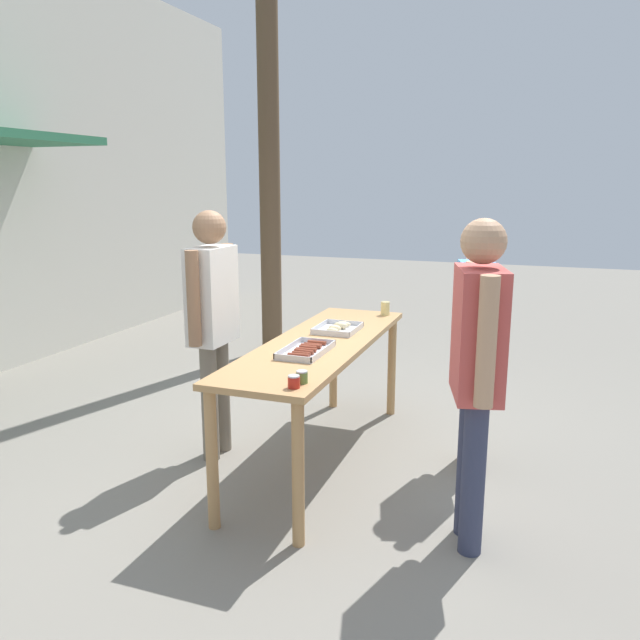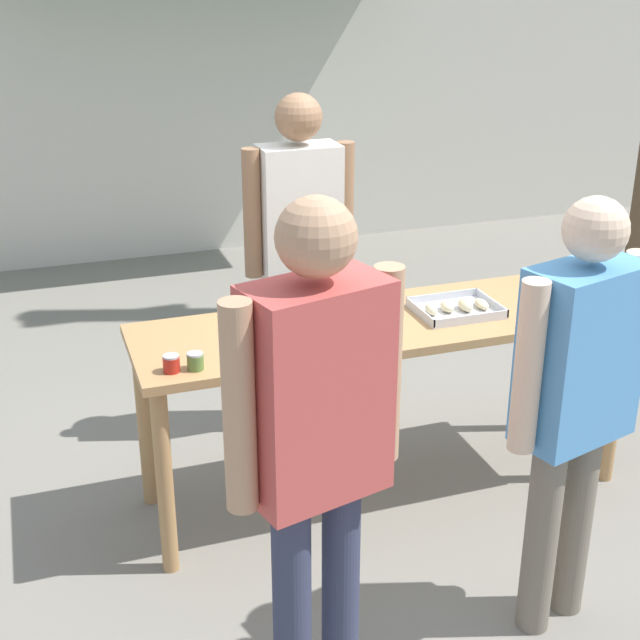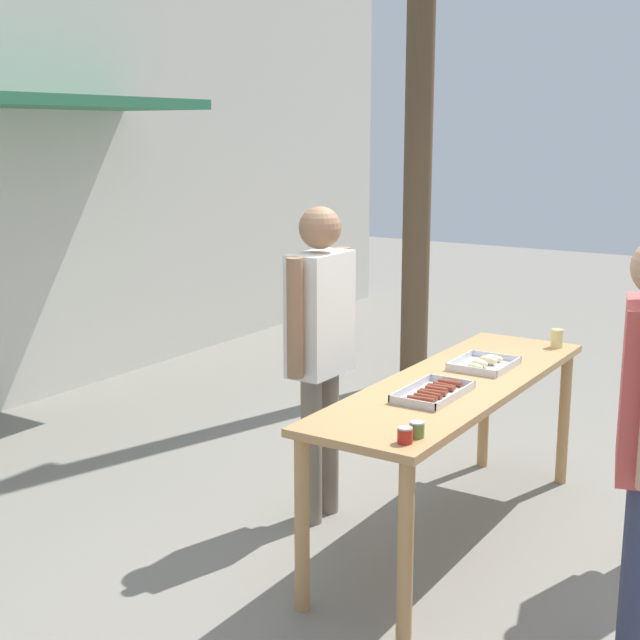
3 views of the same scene
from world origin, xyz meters
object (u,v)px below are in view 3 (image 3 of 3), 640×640
Objects in this scene: condiment_jar_mustard at (405,435)px; condiment_jar_ketchup at (417,430)px; food_tray_buns at (484,364)px; food_tray_sausages at (433,393)px; beer_cup at (557,338)px; person_server_behind_table at (320,335)px.

condiment_jar_mustard and condiment_jar_ketchup have the same top height.
food_tray_buns is at bearing 8.26° from condiment_jar_mustard.
food_tray_sausages is at bearing 15.97° from condiment_jar_mustard.
food_tray_buns is (0.66, -0.00, 0.00)m from food_tray_sausages.
beer_cup reaches higher than food_tray_buns.
food_tray_sausages is 0.26× the size of person_server_behind_table.
food_tray_sausages is 4.14× the size of beer_cup.
food_tray_sausages is 1.26× the size of food_tray_buns.
beer_cup is 1.53m from person_server_behind_table.
beer_cup is (2.02, 0.00, 0.02)m from condiment_jar_mustard.
food_tray_sausages is at bearing 179.99° from food_tray_buns.
condiment_jar_mustard is 1.00× the size of condiment_jar_ketchup.
person_server_behind_table reaches higher than condiment_jar_mustard.
condiment_jar_ketchup is (0.09, -0.01, 0.00)m from condiment_jar_mustard.
food_tray_buns is 3.29× the size of beer_cup.
condiment_jar_mustard is (-0.68, -0.20, 0.02)m from food_tray_sausages.
person_server_behind_table is at bearing 123.25° from food_tray_buns.
person_server_behind_table is at bearing 49.13° from condiment_jar_mustard.
beer_cup is (0.68, -0.19, 0.04)m from food_tray_buns.
food_tray_buns is at bearing 9.29° from condiment_jar_ketchup.
beer_cup is at bearing -39.12° from person_server_behind_table.
food_tray_buns is at bearing 164.22° from beer_cup.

